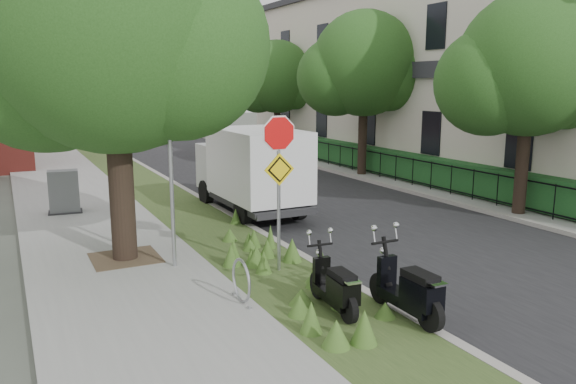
% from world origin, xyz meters
% --- Properties ---
extents(ground, '(120.00, 120.00, 0.00)m').
position_xyz_m(ground, '(0.00, 0.00, 0.00)').
color(ground, '#4C5147').
rests_on(ground, ground).
extents(sidewalk_near, '(3.50, 60.00, 0.12)m').
position_xyz_m(sidewalk_near, '(-4.25, 10.00, 0.06)').
color(sidewalk_near, gray).
rests_on(sidewalk_near, ground).
extents(verge, '(2.00, 60.00, 0.12)m').
position_xyz_m(verge, '(-1.50, 10.00, 0.06)').
color(verge, '#2E461E').
rests_on(verge, ground).
extents(kerb_near, '(0.20, 60.00, 0.13)m').
position_xyz_m(kerb_near, '(-0.50, 10.00, 0.07)').
color(kerb_near, '#9E9991').
rests_on(kerb_near, ground).
extents(road, '(7.00, 60.00, 0.01)m').
position_xyz_m(road, '(3.00, 10.00, 0.01)').
color(road, black).
rests_on(road, ground).
extents(kerb_far, '(0.20, 60.00, 0.13)m').
position_xyz_m(kerb_far, '(6.50, 10.00, 0.07)').
color(kerb_far, '#9E9991').
rests_on(kerb_far, ground).
extents(footpath_far, '(3.20, 60.00, 0.12)m').
position_xyz_m(footpath_far, '(8.20, 10.00, 0.06)').
color(footpath_far, gray).
rests_on(footpath_far, ground).
extents(street_tree_main, '(6.21, 5.54, 7.66)m').
position_xyz_m(street_tree_main, '(-4.08, 2.86, 4.80)').
color(street_tree_main, black).
rests_on(street_tree_main, ground).
extents(bare_post, '(0.08, 0.08, 4.00)m').
position_xyz_m(bare_post, '(-3.20, 1.80, 2.12)').
color(bare_post, '#A5A8AD').
rests_on(bare_post, ground).
extents(bike_hoop, '(0.06, 0.78, 0.77)m').
position_xyz_m(bike_hoop, '(-2.70, -0.60, 0.50)').
color(bike_hoop, '#A5A8AD').
rests_on(bike_hoop, ground).
extents(sign_assembly, '(0.94, 0.08, 3.22)m').
position_xyz_m(sign_assembly, '(-1.40, 0.58, 2.33)').
color(sign_assembly, '#A5A8AD').
rests_on(sign_assembly, ground).
extents(fence_far, '(0.04, 24.00, 1.00)m').
position_xyz_m(fence_far, '(7.20, 10.00, 0.67)').
color(fence_far, black).
rests_on(fence_far, ground).
extents(hedge_far, '(1.00, 24.00, 1.10)m').
position_xyz_m(hedge_far, '(7.90, 10.00, 0.67)').
color(hedge_far, '#17421E').
rests_on(hedge_far, footpath_far).
extents(terrace_houses, '(7.40, 26.40, 8.20)m').
position_xyz_m(terrace_houses, '(11.49, 10.00, 4.16)').
color(terrace_houses, beige).
rests_on(terrace_houses, ground).
extents(far_tree_a, '(4.60, 4.10, 6.22)m').
position_xyz_m(far_tree_a, '(6.94, 2.05, 4.13)').
color(far_tree_a, black).
rests_on(far_tree_a, ground).
extents(far_tree_b, '(4.83, 4.31, 6.56)m').
position_xyz_m(far_tree_b, '(6.94, 10.05, 4.37)').
color(far_tree_b, black).
rests_on(far_tree_b, ground).
extents(far_tree_c, '(4.37, 3.89, 5.93)m').
position_xyz_m(far_tree_c, '(6.94, 18.04, 3.95)').
color(far_tree_c, black).
rests_on(far_tree_c, ground).
extents(scooter_near, '(0.41, 1.60, 0.76)m').
position_xyz_m(scooter_near, '(-1.51, -1.79, 0.49)').
color(scooter_near, black).
rests_on(scooter_near, ground).
extents(scooter_far, '(0.37, 1.78, 0.85)m').
position_xyz_m(scooter_far, '(-0.60, -2.55, 0.53)').
color(scooter_far, black).
rests_on(scooter_far, ground).
extents(box_truck, '(1.97, 4.79, 2.16)m').
position_xyz_m(box_truck, '(0.30, 5.89, 1.41)').
color(box_truck, '#262628').
rests_on(box_truck, ground).
extents(utility_cabinet, '(0.98, 0.71, 1.24)m').
position_xyz_m(utility_cabinet, '(-4.69, 8.01, 0.71)').
color(utility_cabinet, '#262628').
rests_on(utility_cabinet, ground).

